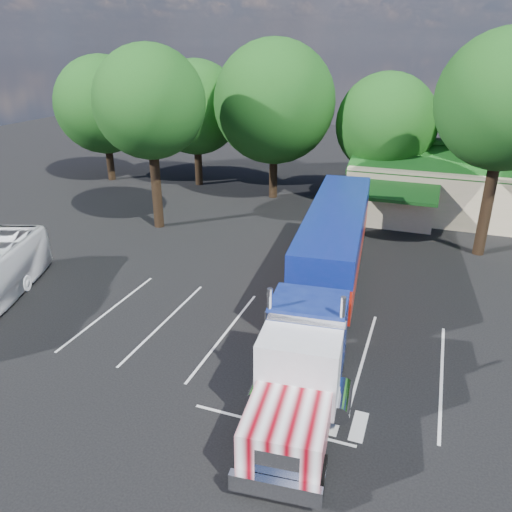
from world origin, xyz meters
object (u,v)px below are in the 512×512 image
(semi_truck, at_px, (329,261))
(woman, at_px, (320,335))
(silver_sedan, at_px, (402,211))
(bicycle, at_px, (354,234))

(semi_truck, height_order, woman, semi_truck)
(semi_truck, bearing_deg, silver_sedan, 76.01)
(woman, bearing_deg, silver_sedan, -13.57)
(silver_sedan, bearing_deg, woman, 179.85)
(woman, height_order, bicycle, woman)
(woman, distance_m, silver_sedan, 20.08)
(woman, bearing_deg, bicycle, -4.90)
(semi_truck, height_order, bicycle, semi_truck)
(bicycle, xyz_separation_m, silver_sedan, (2.64, 6.00, 0.15))
(semi_truck, height_order, silver_sedan, semi_truck)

